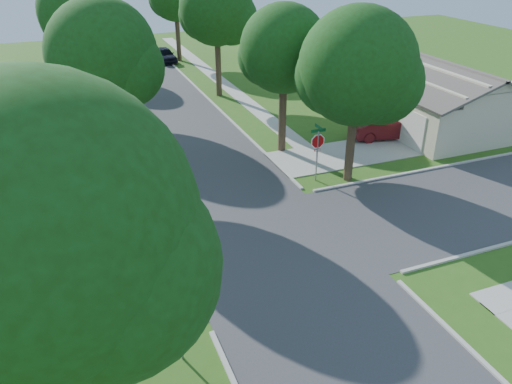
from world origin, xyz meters
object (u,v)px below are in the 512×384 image
Objects in this scene: house_ne_near at (421,96)px; tree_w_far at (73,7)px; car_curb_west at (111,47)px; tree_e_near at (285,53)px; tree_sw_corner at (48,241)px; house_ne_far at (304,46)px; tree_e_mid at (217,12)px; car_driveway at (386,127)px; tree_ne_corner at (358,72)px; stop_sign_sw at (178,306)px; tree_w_near at (104,59)px; car_curb_east at (165,55)px; stop_sign_ne at (318,144)px; tree_w_mid at (83,15)px.

tree_w_far is at bearing 131.90° from house_ne_near.
tree_e_near is at bearing 98.35° from car_curb_west.
tree_sw_corner is 0.70× the size of house_ne_near.
house_ne_far is at bearing 56.94° from tree_sw_corner.
tree_e_mid is 14.58m from house_ne_far.
car_driveway reaches higher than car_curb_west.
house_ne_near is at bearing 35.18° from tree_ne_corner.
stop_sign_sw is 0.33× the size of tree_w_near.
car_curb_east is at bearing 119.16° from house_ne_near.
stop_sign_ne is 19.31m from tree_w_mid.
stop_sign_sw is 0.68× the size of car_driveway.
house_ne_near is at bearing 10.04° from tree_e_near.
stop_sign_ne is 17.38m from tree_sw_corner.
stop_sign_sw reaches higher than car_driveway.
stop_sign_sw is 13.29m from stop_sign_ne.
tree_e_mid is 1.03× the size of tree_w_near.
tree_w_mid reaches higher than stop_sign_ne.
car_curb_east is at bearing 123.71° from car_curb_west.
car_curb_east is at bearing 72.52° from tree_w_near.
tree_w_mid reaches higher than tree_w_near.
car_curb_west is at bearing 107.49° from tree_e_mid.
tree_w_near is at bearing 180.00° from tree_e_near.
tree_ne_corner is at bearing -144.82° from house_ne_near.
house_ne_far is (11.23, 7.99, -4.74)m from tree_e_mid.
tree_w_far reaches higher than stop_sign_sw.
tree_w_far is at bearing 90.05° from tree_w_mid.
house_ne_near is 18.00m from house_ne_far.
stop_sign_ne is 0.36× the size of tree_e_near.
tree_w_far reaches higher than house_ne_far.
stop_sign_ne is at bearing -92.51° from car_curb_east.
tree_w_mid reaches higher than house_ne_far.
stop_sign_ne is 0.32× the size of tree_e_mid.
tree_e_mid is 16.06m from tree_w_far.
tree_w_far is (-9.40, 25.00, -0.14)m from tree_e_near.
tree_ne_corner is at bearing -56.78° from tree_w_mid.
tree_sw_corner reaches higher than house_ne_far.
tree_e_near is at bearing -91.89° from car_curb_east.
stop_sign_sw is 17.04m from tree_e_near.
tree_sw_corner reaches higher than car_curb_west.
tree_e_near is at bearing 108.53° from tree_ne_corner.
tree_ne_corner is at bearing -16.55° from stop_sign_ne.
tree_sw_corner reaches higher than stop_sign_sw.
car_curb_east is (7.84, 24.91, -5.42)m from tree_w_near.
tree_ne_corner is 0.64× the size of house_ne_far.
tree_sw_corner is 2.34× the size of car_curb_east.
stop_sign_ne is (9.40, 9.40, 0.00)m from stop_sign_sw.
tree_e_mid is at bearing -0.00° from tree_w_mid.
tree_e_mid is 9.40m from tree_w_mid.
stop_sign_sw is 0.34× the size of tree_ne_corner.
stop_sign_sw is 25.98m from house_ne_near.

